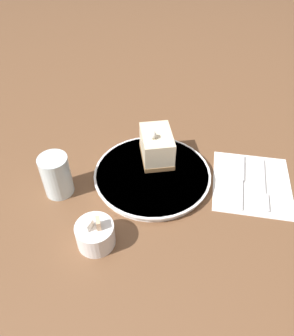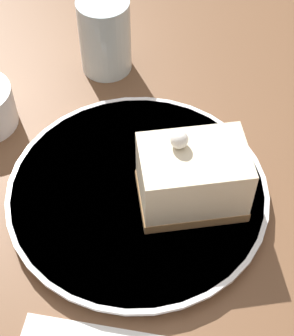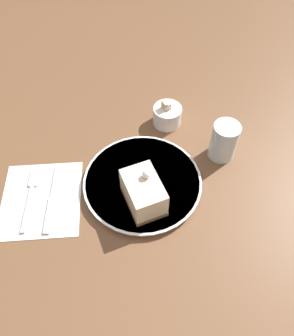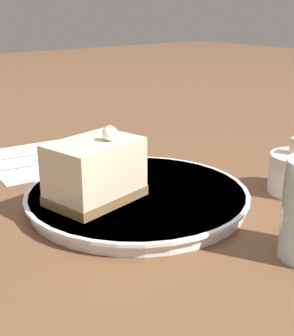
% 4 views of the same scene
% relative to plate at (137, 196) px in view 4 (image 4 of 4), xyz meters
% --- Properties ---
extents(ground_plane, '(4.00, 4.00, 0.00)m').
position_rel_plate_xyz_m(ground_plane, '(0.04, 0.03, -0.01)').
color(ground_plane, brown).
extents(plate, '(0.28, 0.28, 0.02)m').
position_rel_plate_xyz_m(plate, '(0.00, 0.00, 0.00)').
color(plate, white).
rests_on(plate, ground_plane).
extents(cake_slice, '(0.09, 0.12, 0.09)m').
position_rel_plate_xyz_m(cake_slice, '(-0.01, -0.06, 0.04)').
color(cake_slice, olive).
rests_on(cake_slice, plate).
extents(napkin, '(0.20, 0.22, 0.00)m').
position_rel_plate_xyz_m(napkin, '(-0.24, 0.00, -0.01)').
color(napkin, white).
rests_on(napkin, ground_plane).
extents(fork, '(0.04, 0.17, 0.00)m').
position_rel_plate_xyz_m(fork, '(-0.26, 0.02, -0.01)').
color(fork, silver).
rests_on(fork, napkin).
extents(knife, '(0.04, 0.18, 0.00)m').
position_rel_plate_xyz_m(knife, '(-0.22, -0.02, -0.01)').
color(knife, silver).
rests_on(knife, napkin).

